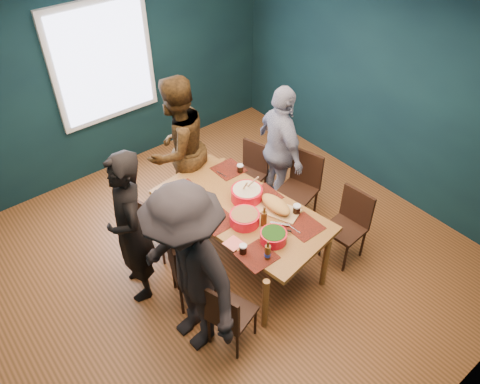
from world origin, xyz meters
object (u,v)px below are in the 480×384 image
at_px(person_near_left, 188,273).
at_px(bowl_herbs, 273,236).
at_px(person_far_left, 130,229).
at_px(chair_left_near, 227,314).
at_px(bowl_salad, 245,218).
at_px(person_back, 178,149).
at_px(cutting_board, 276,206).
at_px(person_right, 281,150).
at_px(chair_right_far, 252,168).
at_px(chair_right_mid, 302,182).
at_px(dining_table, 241,213).
at_px(chair_right_near, 350,220).
at_px(chair_left_far, 154,223).
at_px(bowl_dumpling, 247,194).
at_px(chair_left_mid, 184,264).

distance_m(person_near_left, bowl_herbs, 0.98).
relative_size(person_far_left, bowl_herbs, 6.48).
height_order(chair_left_near, bowl_herbs, bowl_herbs).
bearing_deg(bowl_salad, person_back, 87.03).
xyz_separation_m(bowl_salad, bowl_herbs, (0.06, -0.37, -0.01)).
bearing_deg(bowl_herbs, bowl_salad, 98.61).
xyz_separation_m(person_near_left, cutting_board, (1.29, 0.27, -0.14)).
relative_size(bowl_salad, cutting_board, 0.48).
distance_m(chair_left_near, person_right, 2.22).
height_order(chair_right_far, bowl_salad, bowl_salad).
relative_size(chair_left_near, chair_right_mid, 0.90).
height_order(chair_right_mid, bowl_herbs, chair_right_mid).
height_order(dining_table, chair_right_near, chair_right_near).
bearing_deg(cutting_board, bowl_herbs, -157.91).
relative_size(chair_left_far, chair_right_near, 0.97).
height_order(person_right, bowl_dumpling, person_right).
relative_size(chair_right_far, cutting_board, 1.26).
xyz_separation_m(dining_table, chair_right_far, (0.76, 0.72, -0.18)).
distance_m(chair_right_mid, person_back, 1.54).
relative_size(chair_left_near, cutting_board, 1.27).
xyz_separation_m(person_back, bowl_dumpling, (0.19, -1.05, -0.10)).
bearing_deg(chair_right_mid, person_near_left, -179.30).
distance_m(person_far_left, person_back, 1.35).
bearing_deg(chair_right_near, cutting_board, 141.58).
bearing_deg(cutting_board, chair_left_mid, 150.00).
height_order(chair_right_near, person_back, person_back).
bearing_deg(dining_table, chair_right_mid, -4.31).
bearing_deg(chair_right_near, person_far_left, 148.51).
bearing_deg(cutting_board, person_far_left, 134.87).
xyz_separation_m(dining_table, person_near_left, (-1.03, -0.53, 0.27)).
relative_size(chair_right_near, person_far_left, 0.50).
relative_size(chair_right_near, person_right, 0.52).
height_order(chair_left_mid, chair_right_far, chair_left_mid).
bearing_deg(person_right, bowl_herbs, 149.92).
bearing_deg(person_near_left, chair_right_mid, 103.22).
xyz_separation_m(chair_right_far, chair_right_mid, (0.24, -0.64, 0.05)).
bearing_deg(chair_left_near, chair_right_mid, 8.02).
distance_m(chair_left_near, cutting_board, 1.27).
bearing_deg(person_right, bowl_salad, 135.74).
bearing_deg(bowl_dumpling, cutting_board, -70.34).
height_order(chair_left_far, chair_left_mid, chair_left_mid).
distance_m(chair_right_far, person_back, 1.00).
xyz_separation_m(person_right, person_near_left, (-2.00, -0.96, 0.10)).
bearing_deg(bowl_salad, chair_right_mid, 13.60).
xyz_separation_m(person_right, cutting_board, (-0.71, -0.69, -0.03)).
relative_size(chair_left_far, person_right, 0.51).
height_order(chair_right_far, chair_right_mid, chair_right_mid).
height_order(chair_right_far, person_right, person_right).
relative_size(dining_table, person_far_left, 1.17).
distance_m(chair_right_mid, bowl_herbs, 1.27).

